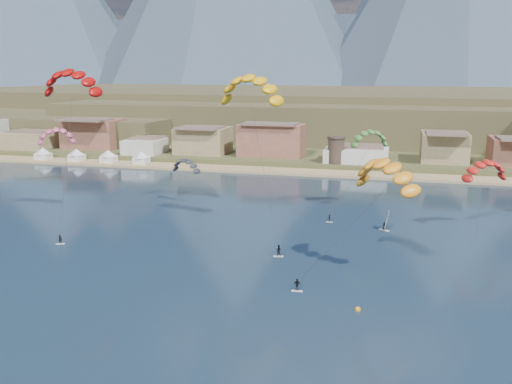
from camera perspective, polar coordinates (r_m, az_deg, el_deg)
ground at (r=70.40m, az=-6.65°, el=-13.51°), size 2400.00×2400.00×0.00m
beach at (r=169.32m, az=6.22°, el=2.01°), size 2200.00×12.00×0.90m
land at (r=620.13m, az=12.34°, el=9.33°), size 2200.00×900.00×4.00m
foothills at (r=292.20m, az=14.27°, el=7.82°), size 940.00×210.00×18.00m
town at (r=193.00m, az=-4.92°, el=5.64°), size 400.00×24.00×12.00m
watchtower at (r=175.58m, az=8.26°, el=4.35°), size 5.82×5.82×8.60m
beach_tents at (r=194.50m, az=-16.63°, el=3.94°), size 43.40×6.40×5.00m
kitesurfer_red at (r=116.96m, az=-18.54°, el=11.05°), size 12.70×18.31×33.48m
kitesurfer_yellow at (r=105.07m, az=-0.52°, el=10.93°), size 16.71×19.59×32.87m
kitesurfer_orange at (r=84.29m, az=13.31°, el=2.26°), size 18.19×16.38×21.84m
kitesurfer_green at (r=123.86m, az=11.63°, el=5.65°), size 12.27×16.54×21.03m
distant_kite_pink at (r=160.29m, az=-19.92°, el=5.73°), size 10.91×8.99×17.51m
distant_kite_dark at (r=129.10m, az=-7.26°, el=2.99°), size 8.16×6.57×13.00m
distant_kite_red at (r=114.42m, az=22.63°, el=2.41°), size 10.13×8.02×16.07m
windsurfer at (r=111.21m, az=13.19°, el=-3.26°), size 2.46×2.43×3.89m
buoy at (r=74.95m, az=10.46°, el=-11.85°), size 0.80×0.80×0.80m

